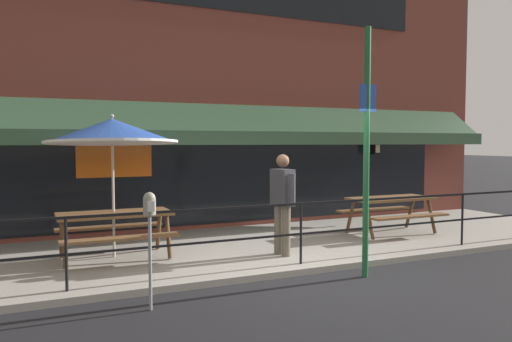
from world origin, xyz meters
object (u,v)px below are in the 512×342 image
Objects in this scene: patio_umbrella_left at (112,132)px; pedestrian_walking at (282,199)px; picnic_table_centre at (391,205)px; parking_meter_near at (150,215)px; picnic_table_left at (115,222)px; street_sign_pole at (367,150)px.

patio_umbrella_left is 1.39× the size of pedestrian_walking.
pedestrian_walking is (-2.99, -0.81, 0.35)m from picnic_table_centre.
parking_meter_near is (-2.60, -1.54, 0.09)m from pedestrian_walking.
picnic_table_left is at bearing 178.89° from picnic_table_centre.
street_sign_pole is at bearing -65.28° from pedestrian_walking.
picnic_table_centre is 3.12m from pedestrian_walking.
picnic_table_left is 0.49× the size of street_sign_pole.
picnic_table_centre is 0.76× the size of patio_umbrella_left.
pedestrian_walking reaches higher than parking_meter_near.
pedestrian_walking is at bearing 114.72° from street_sign_pole.
parking_meter_near is (0.02, -2.46, 0.44)m from picnic_table_left.
picnic_table_left is 2.79m from pedestrian_walking.
patio_umbrella_left is at bearing 158.09° from pedestrian_walking.
picnic_table_centre is 6.08m from parking_meter_near.
pedestrian_walking is at bearing 30.72° from parking_meter_near.
patio_umbrella_left is at bearing 142.95° from street_sign_pole.
street_sign_pole is (3.26, -2.46, -0.28)m from patio_umbrella_left.
pedestrian_walking is 3.02m from parking_meter_near.
street_sign_pole is at bearing 2.30° from parking_meter_near.
picnic_table_centre is (5.60, -0.11, 0.00)m from picnic_table_left.
picnic_table_centre is at bearing -1.11° from picnic_table_left.
picnic_table_left is 1.05× the size of pedestrian_walking.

